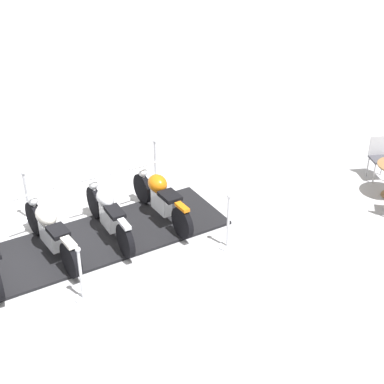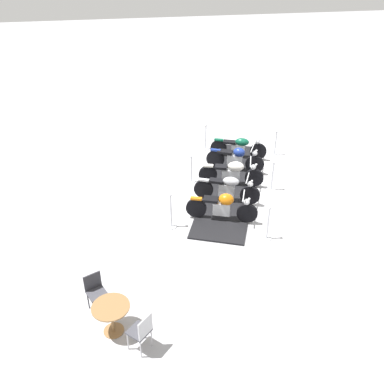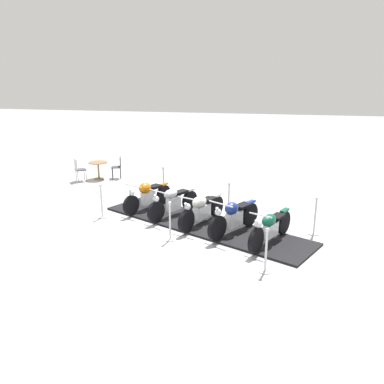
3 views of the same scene
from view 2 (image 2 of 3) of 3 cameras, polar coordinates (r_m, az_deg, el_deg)
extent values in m
plane|color=#B2B2B7|center=(14.40, 5.31, 0.90)|extent=(80.00, 80.00, 0.00)
cube|color=black|center=(14.38, 5.31, 1.00)|extent=(6.66, 4.19, 0.06)
cylinder|color=black|center=(12.31, 7.61, -2.90)|extent=(0.33, 0.61, 0.62)
cylinder|color=black|center=(12.43, 0.58, -2.23)|extent=(0.33, 0.61, 0.62)
cube|color=silver|center=(12.31, 4.09, -2.33)|extent=(0.37, 0.54, 0.40)
ellipsoid|color=#D16B0F|center=(12.12, 4.74, -1.01)|extent=(0.49, 0.55, 0.34)
cube|color=black|center=(12.18, 2.60, -1.01)|extent=(0.45, 0.52, 0.08)
cube|color=#D16B0F|center=(12.25, 0.59, -0.90)|extent=(0.24, 0.36, 0.06)
cylinder|color=silver|center=(12.17, 7.36, -1.84)|extent=(0.17, 0.28, 0.53)
cylinder|color=silver|center=(12.00, 7.13, -0.51)|extent=(0.62, 0.29, 0.04)
sphere|color=silver|center=(12.10, 7.54, -1.36)|extent=(0.18, 0.18, 0.18)
cylinder|color=black|center=(13.20, 7.99, -0.41)|extent=(0.37, 0.61, 0.63)
cylinder|color=black|center=(13.38, 1.60, 0.39)|extent=(0.37, 0.61, 0.63)
cube|color=silver|center=(13.23, 4.79, 0.27)|extent=(0.39, 0.53, 0.43)
ellipsoid|color=#B7BAC1|center=(13.05, 5.39, 1.47)|extent=(0.48, 0.59, 0.28)
cube|color=black|center=(13.13, 3.41, 1.54)|extent=(0.43, 0.52, 0.08)
cube|color=#B7BAC1|center=(13.21, 1.62, 1.67)|extent=(0.26, 0.36, 0.06)
cylinder|color=silver|center=(13.06, 7.82, 0.62)|extent=(0.17, 0.24, 0.54)
cylinder|color=silver|center=(12.91, 7.67, 1.91)|extent=(0.65, 0.35, 0.04)
sphere|color=silver|center=(13.00, 8.04, 1.09)|extent=(0.18, 0.18, 0.18)
cylinder|color=black|center=(14.22, 8.57, 1.98)|extent=(0.34, 0.64, 0.63)
cylinder|color=black|center=(14.26, 2.20, 2.42)|extent=(0.34, 0.64, 0.63)
cube|color=silver|center=(14.19, 5.39, 2.37)|extent=(0.42, 0.64, 0.38)
ellipsoid|color=silver|center=(14.04, 6.07, 3.52)|extent=(0.50, 0.63, 0.33)
cube|color=black|center=(14.08, 4.01, 3.48)|extent=(0.42, 0.48, 0.08)
cube|color=silver|center=(14.10, 2.23, 3.66)|extent=(0.26, 0.38, 0.06)
cylinder|color=silver|center=(14.09, 8.32, 2.96)|extent=(0.17, 0.31, 0.54)
cylinder|color=silver|center=(13.94, 8.09, 4.17)|extent=(0.75, 0.31, 0.04)
sphere|color=silver|center=(14.03, 8.44, 3.41)|extent=(0.18, 0.18, 0.18)
cylinder|color=black|center=(15.08, 8.64, 3.82)|extent=(0.42, 0.64, 0.67)
cylinder|color=black|center=(15.31, 3.23, 4.55)|extent=(0.42, 0.64, 0.67)
cube|color=silver|center=(15.15, 5.93, 4.37)|extent=(0.43, 0.58, 0.40)
ellipsoid|color=navy|center=(14.99, 6.51, 5.47)|extent=(0.50, 0.53, 0.33)
cube|color=black|center=(15.09, 4.57, 5.56)|extent=(0.52, 0.61, 0.08)
cube|color=navy|center=(15.15, 3.27, 5.79)|extent=(0.29, 0.38, 0.06)
cylinder|color=silver|center=(14.97, 8.48, 4.82)|extent=(0.18, 0.25, 0.57)
cylinder|color=silver|center=(14.83, 8.34, 6.05)|extent=(0.69, 0.40, 0.04)
sphere|color=silver|center=(14.90, 8.66, 5.30)|extent=(0.18, 0.18, 0.18)
cylinder|color=black|center=(16.14, 9.10, 5.57)|extent=(0.35, 0.62, 0.63)
cylinder|color=black|center=(16.24, 3.68, 6.07)|extent=(0.35, 0.62, 0.63)
cube|color=silver|center=(16.16, 6.39, 5.93)|extent=(0.38, 0.56, 0.35)
ellipsoid|color=#0F5138|center=(16.03, 6.92, 6.86)|extent=(0.49, 0.61, 0.30)
cube|color=black|center=(16.08, 5.20, 6.87)|extent=(0.43, 0.54, 0.08)
cube|color=#0F5138|center=(16.10, 3.72, 7.19)|extent=(0.25, 0.37, 0.06)
cylinder|color=silver|center=(16.03, 8.89, 6.46)|extent=(0.19, 0.30, 0.54)
cylinder|color=silver|center=(15.90, 8.69, 7.57)|extent=(0.56, 0.28, 0.04)
sphere|color=silver|center=(15.98, 9.00, 6.88)|extent=(0.18, 0.18, 0.18)
cylinder|color=silver|center=(11.98, 10.21, -6.26)|extent=(0.28, 0.28, 0.03)
cylinder|color=silver|center=(11.70, 10.43, -4.33)|extent=(0.05, 0.05, 0.96)
sphere|color=silver|center=(11.41, 10.67, -2.21)|extent=(0.09, 0.09, 0.09)
cylinder|color=silver|center=(14.58, -0.12, 1.51)|extent=(0.29, 0.29, 0.03)
cylinder|color=silver|center=(14.36, -0.12, 3.14)|extent=(0.05, 0.05, 0.91)
sphere|color=silver|center=(14.14, -0.12, 4.90)|extent=(0.09, 0.09, 0.09)
cylinder|color=silver|center=(16.82, 11.27, 5.07)|extent=(0.28, 0.28, 0.03)
cylinder|color=silver|center=(16.63, 11.44, 6.55)|extent=(0.05, 0.05, 0.93)
sphere|color=silver|center=(16.43, 11.61, 8.14)|extent=(0.09, 0.09, 0.09)
cylinder|color=silver|center=(17.03, 1.87, 6.00)|extent=(0.32, 0.32, 0.03)
cylinder|color=silver|center=(16.84, 1.90, 7.51)|extent=(0.05, 0.05, 0.95)
sphere|color=silver|center=(16.64, 1.93, 9.13)|extent=(0.09, 0.09, 0.09)
cylinder|color=silver|center=(14.33, 10.83, 0.36)|extent=(0.28, 0.28, 0.03)
cylinder|color=silver|center=(14.09, 11.02, 2.10)|extent=(0.05, 0.05, 0.97)
sphere|color=silver|center=(13.86, 11.23, 3.98)|extent=(0.09, 0.09, 0.09)
cylinder|color=silver|center=(12.28, -2.86, -4.73)|extent=(0.31, 0.31, 0.03)
cylinder|color=silver|center=(11.98, -2.93, -2.69)|extent=(0.05, 0.05, 1.02)
sphere|color=silver|center=(11.69, -3.00, -0.45)|extent=(0.09, 0.09, 0.09)
cylinder|color=olive|center=(9.53, -10.71, -18.25)|extent=(0.44, 0.44, 0.02)
cylinder|color=olive|center=(9.28, -10.93, -16.81)|extent=(0.07, 0.07, 0.68)
cylinder|color=olive|center=(9.02, -11.15, -15.28)|extent=(0.80, 0.80, 0.03)
cylinder|color=#2D2D33|center=(9.79, -11.43, -14.79)|extent=(0.03, 0.03, 0.47)
cylinder|color=#2D2D33|center=(9.71, -13.31, -15.52)|extent=(0.03, 0.03, 0.47)
cylinder|color=#2D2D33|center=(10.02, -12.28, -13.61)|extent=(0.03, 0.03, 0.47)
cylinder|color=#2D2D33|center=(9.95, -14.11, -14.30)|extent=(0.03, 0.03, 0.47)
cube|color=#3F3F47|center=(9.69, -12.96, -13.47)|extent=(0.52, 0.52, 0.04)
cube|color=#2D2D33|center=(9.67, -13.56, -11.86)|extent=(0.18, 0.38, 0.41)
cylinder|color=#B7B7BC|center=(9.01, -8.83, -19.67)|extent=(0.03, 0.03, 0.47)
cylinder|color=#B7B7BC|center=(9.16, -7.33, -18.39)|extent=(0.03, 0.03, 0.47)
cylinder|color=#B7B7BC|center=(8.85, -7.09, -20.72)|extent=(0.03, 0.03, 0.47)
cylinder|color=#B7B7BC|center=(9.01, -5.60, -19.37)|extent=(0.03, 0.03, 0.47)
cube|color=#3F3F47|center=(8.81, -7.32, -18.46)|extent=(0.57, 0.57, 0.04)
cube|color=#B7B7BC|center=(8.54, -6.45, -17.97)|extent=(0.29, 0.31, 0.45)
camera|label=1|loc=(17.70, -24.16, 25.31)|focal=54.48mm
camera|label=3|loc=(20.30, 33.98, 17.12)|focal=35.95mm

